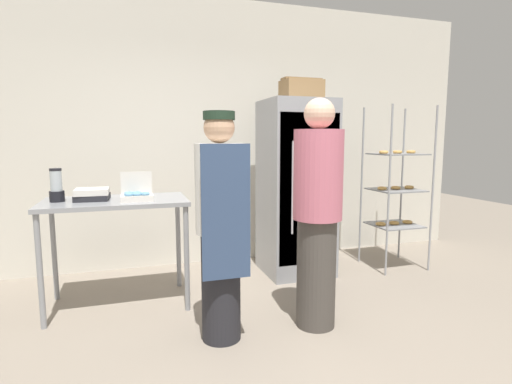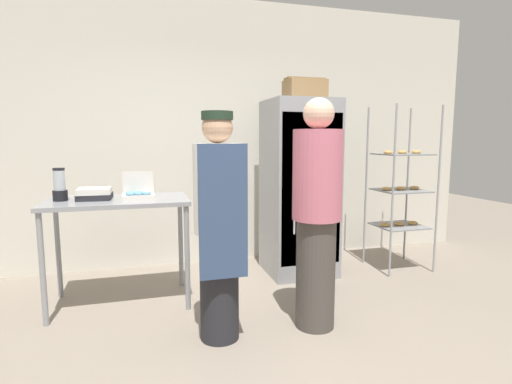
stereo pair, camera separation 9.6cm
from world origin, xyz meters
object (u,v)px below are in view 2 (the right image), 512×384
object	(u,v)px
refrigerator	(299,188)
baking_rack	(401,190)
cardboard_storage_box	(305,90)
binder_stack	(95,194)
person_baker	(219,224)
person_customer	(317,213)
blender_pitcher	(60,186)
donut_box	(138,195)

from	to	relation	value
refrigerator	baking_rack	world-z (taller)	refrigerator
refrigerator	cardboard_storage_box	distance (m)	1.03
binder_stack	person_baker	xyz separation A→B (m)	(0.90, -0.89, -0.13)
refrigerator	binder_stack	xyz separation A→B (m)	(-2.00, -0.33, 0.06)
binder_stack	person_customer	distance (m)	1.88
blender_pitcher	cardboard_storage_box	world-z (taller)	cardboard_storage_box
blender_pitcher	binder_stack	world-z (taller)	blender_pitcher
donut_box	cardboard_storage_box	world-z (taller)	cardboard_storage_box
refrigerator	binder_stack	bearing A→B (deg)	-170.57
blender_pitcher	baking_rack	bearing A→B (deg)	2.85
donut_box	person_baker	distance (m)	0.93
donut_box	blender_pitcher	world-z (taller)	blender_pitcher
baking_rack	person_baker	size ratio (longest dim) A/B	1.10
refrigerator	person_customer	xyz separation A→B (m)	(-0.36, -1.23, -0.04)
baking_rack	donut_box	world-z (taller)	baking_rack
blender_pitcher	person_customer	bearing A→B (deg)	-25.18
baking_rack	donut_box	size ratio (longest dim) A/B	6.90
binder_stack	refrigerator	bearing A→B (deg)	9.43
donut_box	binder_stack	size ratio (longest dim) A/B	0.92
baking_rack	person_baker	distance (m)	2.48
blender_pitcher	person_customer	xyz separation A→B (m)	(1.91, -0.90, -0.16)
refrigerator	person_baker	xyz separation A→B (m)	(-1.10, -1.22, -0.08)
baking_rack	cardboard_storage_box	world-z (taller)	cardboard_storage_box
person_customer	binder_stack	bearing A→B (deg)	151.30
cardboard_storage_box	binder_stack	bearing A→B (deg)	-169.86
refrigerator	binder_stack	distance (m)	2.03
baking_rack	binder_stack	world-z (taller)	baking_rack
refrigerator	person_baker	distance (m)	1.65
binder_stack	cardboard_storage_box	distance (m)	2.31
refrigerator	baking_rack	size ratio (longest dim) A/B	1.03
baking_rack	blender_pitcher	xyz separation A→B (m)	(-3.41, -0.17, 0.17)
refrigerator	baking_rack	distance (m)	1.15
person_customer	donut_box	bearing A→B (deg)	149.66
donut_box	blender_pitcher	distance (m)	0.65
refrigerator	cardboard_storage_box	size ratio (longest dim) A/B	4.47
donut_box	person_customer	world-z (taller)	person_customer
cardboard_storage_box	person_baker	size ratio (longest dim) A/B	0.25
blender_pitcher	donut_box	bearing A→B (deg)	-13.07
refrigerator	person_baker	world-z (taller)	refrigerator
person_baker	person_customer	size ratio (longest dim) A/B	0.94
donut_box	person_baker	bearing A→B (deg)	-53.78
person_baker	blender_pitcher	bearing A→B (deg)	142.75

